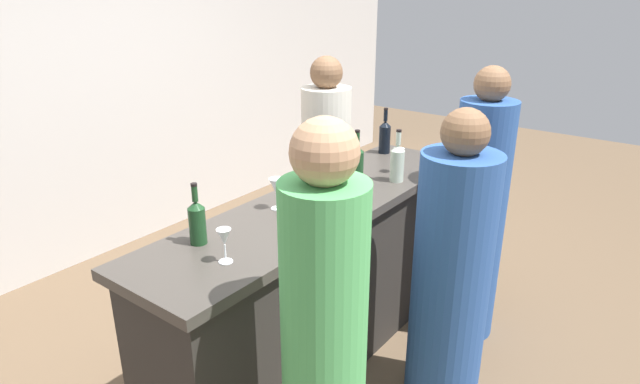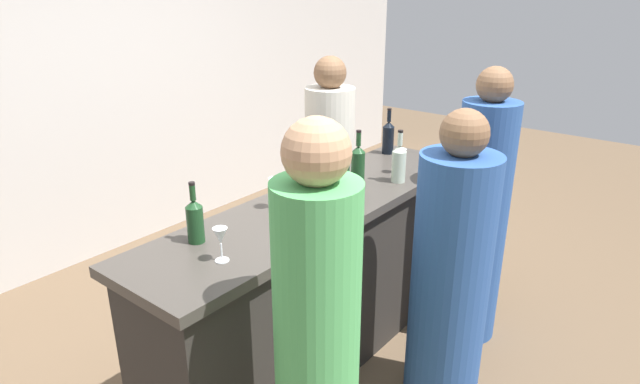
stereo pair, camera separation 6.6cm
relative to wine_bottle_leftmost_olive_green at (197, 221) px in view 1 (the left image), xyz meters
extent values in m
plane|color=brown|center=(0.70, -0.13, -1.07)|extent=(12.00, 12.00, 0.00)
cube|color=#BCB7B2|center=(0.70, 2.07, 0.33)|extent=(8.00, 0.10, 2.80)
cube|color=#2A2723|center=(0.70, -0.13, -0.61)|extent=(2.16, 0.50, 0.92)
cube|color=#3D3833|center=(0.70, -0.13, -0.13)|extent=(2.24, 0.58, 0.05)
cylinder|color=#193D1E|center=(0.00, 0.00, -0.02)|extent=(0.07, 0.07, 0.16)
cone|color=#193D1E|center=(0.00, 0.00, 0.08)|extent=(0.07, 0.07, 0.03)
cylinder|color=#193D1E|center=(0.00, 0.00, 0.13)|extent=(0.03, 0.03, 0.07)
cylinder|color=black|center=(0.00, 0.00, 0.17)|extent=(0.03, 0.03, 0.01)
cylinder|color=black|center=(0.73, -0.19, -0.02)|extent=(0.08, 0.08, 0.17)
cone|color=black|center=(0.73, -0.19, 0.08)|extent=(0.08, 0.08, 0.03)
cylinder|color=black|center=(0.73, -0.19, 0.13)|extent=(0.03, 0.03, 0.07)
cylinder|color=black|center=(0.73, -0.19, 0.17)|extent=(0.03, 0.03, 0.01)
cylinder|color=black|center=(0.83, -0.18, -0.01)|extent=(0.07, 0.07, 0.18)
cone|color=black|center=(0.83, -0.18, 0.09)|extent=(0.07, 0.07, 0.03)
cylinder|color=black|center=(0.83, -0.18, 0.15)|extent=(0.02, 0.02, 0.08)
cylinder|color=black|center=(0.83, -0.18, 0.19)|extent=(0.03, 0.03, 0.01)
cylinder|color=#193D1E|center=(1.04, -0.13, -0.01)|extent=(0.08, 0.08, 0.18)
cone|color=#193D1E|center=(1.04, -0.13, 0.10)|extent=(0.08, 0.08, 0.04)
cylinder|color=#193D1E|center=(1.04, -0.13, 0.15)|extent=(0.03, 0.03, 0.08)
cylinder|color=black|center=(1.04, -0.13, 0.20)|extent=(0.03, 0.03, 0.01)
cylinder|color=#B7C6B2|center=(1.21, -0.29, -0.02)|extent=(0.08, 0.08, 0.18)
cone|color=#B7C6B2|center=(1.21, -0.29, 0.09)|extent=(0.08, 0.08, 0.03)
cylinder|color=#B7C6B2|center=(1.21, -0.29, 0.15)|extent=(0.03, 0.03, 0.07)
cylinder|color=black|center=(1.21, -0.29, 0.19)|extent=(0.03, 0.03, 0.01)
cylinder|color=black|center=(1.64, 0.05, -0.02)|extent=(0.08, 0.08, 0.18)
cone|color=black|center=(1.64, 0.05, 0.09)|extent=(0.08, 0.08, 0.03)
cylinder|color=black|center=(1.64, 0.05, 0.15)|extent=(0.03, 0.03, 0.08)
cylinder|color=black|center=(1.64, 0.05, 0.19)|extent=(0.03, 0.03, 0.01)
cylinder|color=white|center=(1.35, -0.22, -0.10)|extent=(0.06, 0.06, 0.00)
cylinder|color=white|center=(1.35, -0.22, -0.06)|extent=(0.01, 0.01, 0.08)
cone|color=white|center=(1.35, -0.22, 0.01)|extent=(0.07, 0.07, 0.07)
cylinder|color=white|center=(-0.05, -0.22, -0.10)|extent=(0.06, 0.06, 0.00)
cylinder|color=white|center=(-0.05, -0.22, -0.06)|extent=(0.01, 0.01, 0.07)
cone|color=white|center=(-0.05, -0.22, 0.01)|extent=(0.06, 0.06, 0.07)
cylinder|color=white|center=(0.55, -0.19, -0.10)|extent=(0.06, 0.06, 0.00)
cylinder|color=white|center=(0.55, -0.19, -0.07)|extent=(0.01, 0.01, 0.06)
cone|color=white|center=(0.55, -0.19, 0.00)|extent=(0.06, 0.06, 0.07)
cylinder|color=white|center=(0.62, -0.13, -0.10)|extent=(0.07, 0.07, 0.00)
cylinder|color=white|center=(0.62, -0.13, -0.06)|extent=(0.01, 0.01, 0.08)
cone|color=white|center=(0.62, -0.13, 0.02)|extent=(0.07, 0.07, 0.08)
cylinder|color=white|center=(0.49, -0.02, -0.10)|extent=(0.06, 0.06, 0.00)
cylinder|color=white|center=(0.49, -0.02, -0.06)|extent=(0.01, 0.01, 0.07)
cone|color=white|center=(0.49, -0.02, 0.01)|extent=(0.07, 0.07, 0.08)
cylinder|color=white|center=(0.89, 0.02, -0.10)|extent=(0.07, 0.07, 0.00)
cylinder|color=white|center=(0.89, 0.02, -0.06)|extent=(0.01, 0.01, 0.08)
cone|color=white|center=(0.89, 0.02, 0.02)|extent=(0.06, 0.06, 0.08)
cone|color=beige|center=(0.89, 0.02, -0.01)|extent=(0.05, 0.05, 0.02)
cylinder|color=#284C8C|center=(0.85, -0.81, -0.42)|extent=(0.41, 0.41, 1.32)
sphere|color=brown|center=(0.85, -0.81, 0.34)|extent=(0.22, 0.22, 0.22)
cylinder|color=#4CA559|center=(-0.08, -0.74, -0.35)|extent=(0.38, 0.38, 1.44)
sphere|color=tan|center=(-0.08, -0.74, 0.47)|extent=(0.22, 0.22, 0.22)
cylinder|color=#284C8C|center=(1.47, -0.69, -0.35)|extent=(0.39, 0.39, 1.44)
sphere|color=brown|center=(1.47, -0.69, 0.45)|extent=(0.19, 0.19, 0.19)
cylinder|color=beige|center=(1.48, 0.42, -0.38)|extent=(0.42, 0.42, 1.38)
sphere|color=brown|center=(1.48, 0.42, 0.41)|extent=(0.22, 0.22, 0.22)
camera|label=1|loc=(-1.37, -1.70, 0.96)|focal=30.48mm
camera|label=2|loc=(-1.33, -1.76, 0.96)|focal=30.48mm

